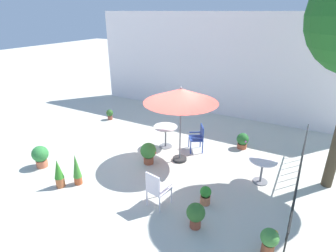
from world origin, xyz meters
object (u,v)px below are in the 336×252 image
Objects in this scene: potted_plant_0 at (269,240)px; potted_plant_7 at (77,169)px; cafe_table_1 at (262,167)px; potted_plant_1 at (205,195)px; patio_umbrella_0 at (181,96)px; potted_plant_6 at (41,155)px; potted_plant_2 at (196,214)px; potted_plant_4 at (243,140)px; potted_plant_5 at (59,173)px; potted_plant_8 at (148,152)px; patio_chair_1 at (157,188)px; potted_plant_3 at (110,114)px; cafe_table_0 at (166,133)px; patio_chair_0 at (198,136)px.

potted_plant_7 is (-4.95, -0.05, 0.11)m from potted_plant_0.
potted_plant_1 is (-1.00, -1.58, -0.24)m from cafe_table_1.
potted_plant_6 is (-3.48, -2.34, -1.73)m from patio_umbrella_0.
potted_plant_2 is at bearing -0.87° from potted_plant_6.
cafe_table_1 is 1.35× the size of potted_plant_4.
potted_plant_2 reaches higher than potted_plant_4.
patio_umbrella_0 is 2.96m from cafe_table_1.
potted_plant_5 is (-5.27, -0.38, 0.07)m from potted_plant_0.
potted_plant_7 is 1.32× the size of potted_plant_8.
potted_plant_8 is at bearing 56.55° from potted_plant_5.
patio_chair_1 is 1.73× the size of potted_plant_4.
potted_plant_4 is (-1.58, 4.17, -0.06)m from potted_plant_0.
potted_plant_7 is at bearing -60.40° from potted_plant_3.
cafe_table_1 is at bearing 57.70° from potted_plant_1.
cafe_table_0 is 1.10× the size of cafe_table_1.
cafe_table_0 is at bearing 47.95° from potted_plant_6.
potted_plant_2 is (-0.90, -2.42, -0.15)m from cafe_table_1.
potted_plant_4 is at bearing 46.47° from potted_plant_8.
potted_plant_4 is at bearing 51.37° from potted_plant_7.
potted_plant_6 is (-3.72, -3.23, -0.14)m from patio_chair_0.
potted_plant_4 is at bearing 50.90° from potted_plant_5.
patio_umbrella_0 is 1.84m from patio_chair_0.
potted_plant_0 is 1.33× the size of potted_plant_3.
potted_plant_0 is 1.09× the size of potted_plant_4.
cafe_table_0 is 1.48× the size of potted_plant_4.
patio_chair_1 is 3.98m from potted_plant_6.
cafe_table_1 is 2.98m from patio_chair_1.
potted_plant_5 is at bearing -123.31° from patio_chair_0.
potted_plant_5 is at bearing -168.06° from patio_chair_1.
potted_plant_5 is (-4.66, -2.79, -0.08)m from cafe_table_1.
cafe_table_1 is 2.41m from patio_chair_0.
patio_chair_0 is 1.50× the size of potted_plant_0.
cafe_table_0 reaches higher than potted_plant_0.
cafe_table_0 is at bearing -164.40° from patio_chair_0.
potted_plant_1 is 0.59× the size of potted_plant_5.
potted_plant_5 is (2.03, -4.46, 0.17)m from potted_plant_3.
potted_plant_5 is at bearing -111.63° from cafe_table_0.
potted_plant_7 reaches higher than potted_plant_4.
potted_plant_5 reaches higher than cafe_table_1.
cafe_table_0 is at bearing 142.64° from potted_plant_0.
cafe_table_1 is 1.24× the size of potted_plant_0.
patio_chair_1 is at bearing -39.66° from potted_plant_3.
potted_plant_1 is at bearing -90.60° from potted_plant_4.
potted_plant_4 reaches higher than potted_plant_1.
potted_plant_2 is 7.08m from potted_plant_3.
patio_chair_0 is 4.36m from potted_plant_0.
potted_plant_2 is at bearing -35.23° from potted_plant_3.
patio_chair_0 is at bearing 15.60° from cafe_table_0.
potted_plant_3 is 5.72m from potted_plant_4.
potted_plant_2 is at bearing 0.76° from potted_plant_7.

